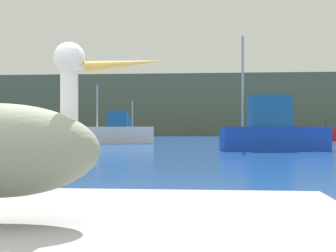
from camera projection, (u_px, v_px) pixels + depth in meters
The scene contains 4 objects.
hillside_backdrop at pixel (198, 106), 67.52m from camera, with size 140.00×11.04×8.47m, color #5B664C.
fishing_boat_white at pixel (118, 132), 31.77m from camera, with size 5.01×2.00×4.10m.
fishing_boat_blue at pixel (273, 131), 22.61m from camera, with size 5.34×2.25×5.65m.
fishing_boat_yellow at pixel (120, 131), 44.17m from camera, with size 4.57×1.40×3.66m.
Camera 1 is at (1.15, -1.78, 1.16)m, focal length 48.92 mm.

